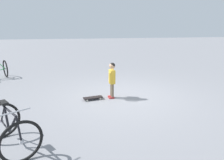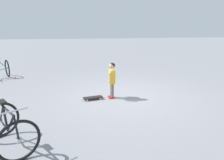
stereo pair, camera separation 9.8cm
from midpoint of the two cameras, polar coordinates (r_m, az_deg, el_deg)
ground_plane at (r=6.45m, az=3.87°, el=-4.53°), size 50.00×50.00×0.00m
child_person at (r=6.16m, az=0.44°, el=0.95°), size 0.21×0.39×1.06m
skateboard at (r=6.21m, az=-4.70°, el=-4.74°), size 0.59×0.30×0.07m
bicycle_near at (r=4.19m, az=-25.43°, el=-11.63°), size 1.18×1.28×0.85m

